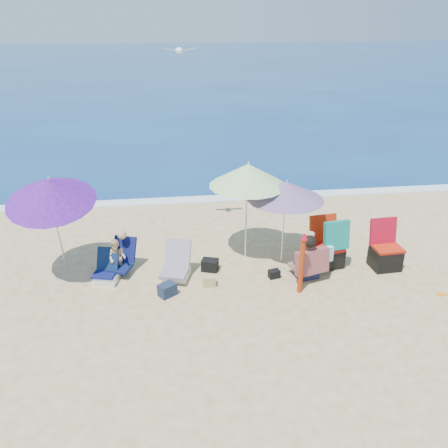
{
  "coord_description": "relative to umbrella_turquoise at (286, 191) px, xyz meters",
  "views": [
    {
      "loc": [
        -1.37,
        -7.35,
        5.02
      ],
      "look_at": [
        -0.3,
        1.0,
        1.1
      ],
      "focal_mm": 36.29,
      "sensor_mm": 36.0,
      "label": 1
    }
  ],
  "objects": [
    {
      "name": "bag_black_a",
      "position": [
        -1.65,
        -0.25,
        -1.53
      ],
      "size": [
        0.41,
        0.35,
        0.25
      ],
      "color": "black",
      "rests_on": "ground"
    },
    {
      "name": "ground",
      "position": [
        -1.05,
        -1.3,
        -1.66
      ],
      "size": [
        120.0,
        120.0,
        0.0
      ],
      "color": "#D8BC84",
      "rests_on": "ground"
    },
    {
      "name": "bag_navy_a",
      "position": [
        -2.57,
        -1.1,
        -1.53
      ],
      "size": [
        0.4,
        0.38,
        0.25
      ],
      "color": "#1A243A",
      "rests_on": "ground"
    },
    {
      "name": "person_left",
      "position": [
        -3.55,
        -0.15,
        -1.24
      ],
      "size": [
        0.71,
        0.83,
        0.91
      ],
      "color": "tan",
      "rests_on": "ground"
    },
    {
      "name": "orange_item",
      "position": [
        2.78,
        -1.78,
        -1.64
      ],
      "size": [
        0.2,
        0.12,
        0.03
      ],
      "color": "orange",
      "rests_on": "ground"
    },
    {
      "name": "foam",
      "position": [
        -1.05,
        3.8,
        -1.64
      ],
      "size": [
        120.0,
        0.5,
        0.04
      ],
      "color": "white",
      "rests_on": "ground"
    },
    {
      "name": "bag_navy_b",
      "position": [
        0.33,
        -0.78,
        -1.49
      ],
      "size": [
        0.5,
        0.41,
        0.34
      ],
      "color": "#181E35",
      "rests_on": "ground"
    },
    {
      "name": "bag_black_b",
      "position": [
        -0.34,
        -0.72,
        -1.57
      ],
      "size": [
        0.26,
        0.2,
        0.17
      ],
      "color": "black",
      "rests_on": "ground"
    },
    {
      "name": "umbrella_striped",
      "position": [
        -0.76,
        0.31,
        0.28
      ],
      "size": [
        2.11,
        2.11,
        2.21
      ],
      "color": "silver",
      "rests_on": "ground"
    },
    {
      "name": "seagull",
      "position": [
        -2.06,
        1.47,
        2.67
      ],
      "size": [
        0.73,
        0.33,
        0.13
      ],
      "color": "white"
    },
    {
      "name": "chair_navy",
      "position": [
        -3.8,
        -0.38,
        -1.49
      ],
      "size": [
        0.58,
        0.68,
        0.64
      ],
      "color": "#0D144A",
      "rests_on": "ground"
    },
    {
      "name": "furled_umbrella",
      "position": [
        0.04,
        -1.31,
        -0.94
      ],
      "size": [
        0.14,
        0.14,
        1.31
      ],
      "color": "#9F2D0B",
      "rests_on": "ground"
    },
    {
      "name": "umbrella_blue",
      "position": [
        -4.71,
        -0.16,
        0.28
      ],
      "size": [
        1.77,
        1.84,
        2.37
      ],
      "color": "silver",
      "rests_on": "ground"
    },
    {
      "name": "camp_chair_right",
      "position": [
        0.91,
        -0.38,
        -1.24
      ],
      "size": [
        0.75,
        0.87,
        1.14
      ],
      "color": "red",
      "rests_on": "ground"
    },
    {
      "name": "umbrella_turquoise",
      "position": [
        0.0,
        0.0,
        0.0
      ],
      "size": [
        2.15,
        2.15,
        1.88
      ],
      "color": "white",
      "rests_on": "ground"
    },
    {
      "name": "bag_tan",
      "position": [
        -1.72,
        -0.86,
        -1.55
      ],
      "size": [
        0.25,
        0.18,
        0.21
      ],
      "color": "tan",
      "rests_on": "ground"
    },
    {
      "name": "person_center",
      "position": [
        0.35,
        -0.82,
        -1.15
      ],
      "size": [
        0.76,
        0.81,
        1.04
      ],
      "color": "tan",
      "rests_on": "ground"
    },
    {
      "name": "camp_chair_left",
      "position": [
        2.13,
        -0.58,
        -1.34
      ],
      "size": [
        0.65,
        0.65,
        1.04
      ],
      "color": "#B8240D",
      "rests_on": "ground"
    },
    {
      "name": "sea",
      "position": [
        -1.05,
        43.7,
        -1.71
      ],
      "size": [
        120.0,
        80.0,
        0.12
      ],
      "color": "navy",
      "rests_on": "ground"
    },
    {
      "name": "chair_rainbow",
      "position": [
        -2.38,
        -0.44,
        -1.45
      ],
      "size": [
        0.73,
        0.87,
        0.77
      ],
      "color": "#CD7048",
      "rests_on": "ground"
    }
  ]
}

